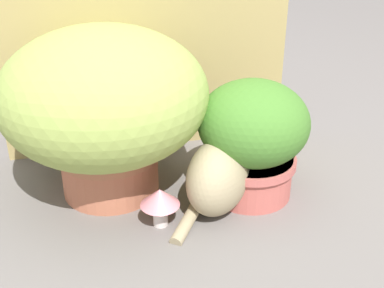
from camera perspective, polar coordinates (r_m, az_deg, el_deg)
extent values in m
plane|color=slate|center=(1.44, -1.41, -8.07)|extent=(6.00, 6.00, 0.00)
cube|color=tan|center=(1.67, -5.51, 15.00)|extent=(1.00, 0.03, 0.97)
cylinder|color=#B5674B|center=(1.53, -9.48, -2.79)|extent=(0.29, 0.29, 0.15)
cylinder|color=#AE6A4A|center=(1.50, -9.66, -0.69)|extent=(0.32, 0.32, 0.02)
ellipsoid|color=#93AA4F|center=(1.43, -10.21, 5.64)|extent=(0.60, 0.60, 0.39)
cylinder|color=#BD5B52|center=(1.51, 6.77, -3.57)|extent=(0.25, 0.25, 0.13)
cylinder|color=#BB5D56|center=(1.49, 6.87, -1.89)|extent=(0.27, 0.27, 0.02)
ellipsoid|color=#447A2B|center=(1.43, 7.15, 2.47)|extent=(0.33, 0.33, 0.25)
ellipsoid|color=tan|center=(1.41, 3.02, -3.70)|extent=(0.29, 0.31, 0.22)
ellipsoid|color=beige|center=(1.49, 4.28, -2.29)|extent=(0.12, 0.12, 0.11)
sphere|color=tan|center=(1.44, 4.62, 2.32)|extent=(0.15, 0.15, 0.11)
cone|color=tan|center=(1.43, 3.56, 4.75)|extent=(0.05, 0.05, 0.04)
cone|color=tan|center=(1.41, 5.88, 4.37)|extent=(0.05, 0.05, 0.04)
cylinder|color=tan|center=(1.38, -0.43, -8.82)|extent=(0.14, 0.17, 0.07)
cylinder|color=silver|center=(1.49, -8.64, -5.35)|extent=(0.04, 0.04, 0.08)
cone|color=red|center=(1.46, -8.80, -3.38)|extent=(0.10, 0.10, 0.04)
cylinder|color=silver|center=(1.38, -3.69, -8.19)|extent=(0.04, 0.04, 0.07)
cone|color=pink|center=(1.35, -3.76, -6.18)|extent=(0.11, 0.11, 0.05)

